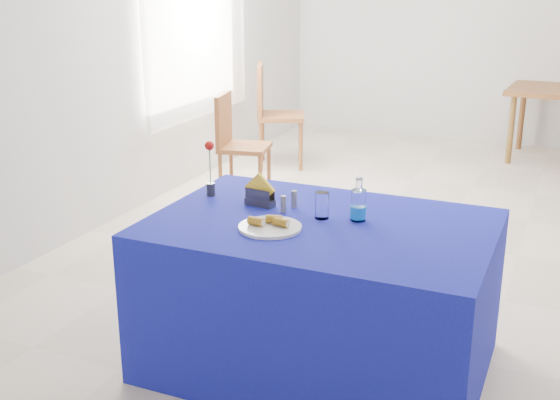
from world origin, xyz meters
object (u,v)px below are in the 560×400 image
object	(u,v)px
blue_table	(320,295)
chair_win_a	(235,139)
chair_win_b	(272,108)
plate	(270,227)
water_bottle	(358,206)

from	to	relation	value
blue_table	chair_win_a	xyz separation A→B (m)	(-1.64, 2.31, 0.14)
blue_table	chair_win_b	size ratio (longest dim) A/B	1.55
blue_table	chair_win_b	world-z (taller)	chair_win_b
plate	blue_table	bearing A→B (deg)	44.98
plate	chair_win_b	size ratio (longest dim) A/B	0.28
chair_win_a	blue_table	bearing A→B (deg)	-156.82
water_bottle	chair_win_b	world-z (taller)	chair_win_b
blue_table	chair_win_a	world-z (taller)	chair_win_a
blue_table	water_bottle	size ratio (longest dim) A/B	7.44
blue_table	water_bottle	world-z (taller)	water_bottle
plate	chair_win_b	distance (m)	3.93
chair_win_a	water_bottle	bearing A→B (deg)	-153.24
plate	water_bottle	world-z (taller)	water_bottle
plate	chair_win_a	distance (m)	2.90
chair_win_a	chair_win_b	xyz separation A→B (m)	(-0.14, 1.09, 0.07)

